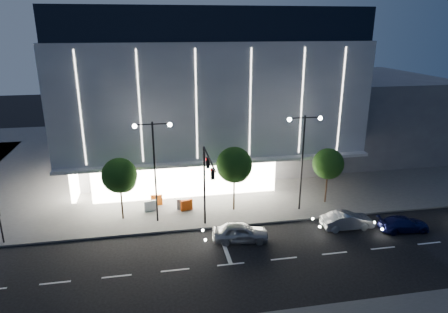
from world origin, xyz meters
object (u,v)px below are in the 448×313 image
Objects in this scene: tree_right at (328,165)px; barrier_d at (183,204)px; street_lamp_west at (154,158)px; tree_left at (120,177)px; barrier_a at (157,200)px; traffic_mast at (207,176)px; tree_mid at (234,167)px; car_second at (347,221)px; street_lamp_east at (303,149)px; barrier_b at (150,206)px; car_third at (404,224)px; barrier_c at (187,205)px; car_lead at (240,232)px; ped_signal_far at (0,223)px.

tree_right reaches higher than barrier_d.
tree_left is at bearing 161.06° from street_lamp_west.
barrier_d is (2.37, -1.36, 0.00)m from barrier_a.
barrier_a is (-16.02, 2.28, -3.23)m from tree_right.
tree_left is (-2.97, 1.02, -1.92)m from street_lamp_west.
tree_mid is (3.03, 3.68, -0.69)m from traffic_mast.
car_second is at bearing -20.90° from barrier_a.
street_lamp_east is 7.13m from car_second.
tree_right is at bearing -3.58° from car_second.
tree_mid is 10.66m from car_second.
traffic_mast is 0.79× the size of street_lamp_west.
barrier_a is 1.00× the size of barrier_b.
tree_left is 5.05m from barrier_a.
barrier_b is at bearing 74.93° from car_third.
car_second is 3.98× the size of barrier_a.
tree_mid is at bearing -5.75° from barrier_d.
barrier_d is at bearing 125.75° from barrier_c.
street_lamp_west reaches higher than barrier_a.
tree_right is at bearing -15.88° from barrier_c.
barrier_b is at bearing -113.06° from barrier_a.
car_lead is 13.81m from car_third.
car_third is at bearing -16.51° from barrier_d.
barrier_c is 0.43m from barrier_d.
traffic_mast is 6.43× the size of barrier_c.
traffic_mast is at bearing -33.65° from street_lamp_west.
tree_left is 1.36× the size of car_third.
traffic_mast reaches higher than car_second.
street_lamp_west is 6.13m from barrier_d.
tree_mid reaches higher than ped_signal_far.
tree_right is 14.06m from barrier_d.
barrier_a is (-3.99, 5.96, -4.38)m from traffic_mast.
street_lamp_west reaches higher than ped_signal_far.
traffic_mast is 1.68× the size of car_third.
barrier_c is at bearing -35.68° from barrier_d.
street_lamp_west is 2.06× the size of car_second.
traffic_mast is 12.54m from car_second.
tree_mid is 8.25m from barrier_a.
tree_mid is 6.53m from car_lead.
street_lamp_west is at bearing -135.27° from barrier_d.
tree_mid is 8.54m from barrier_b.
car_lead is at bearing -34.61° from street_lamp_west.
street_lamp_west is 2.14× the size of car_third.
traffic_mast is 4.89m from street_lamp_west.
barrier_a is (-15.70, 7.31, -0.07)m from car_second.
street_lamp_west reaches higher than traffic_mast.
barrier_c and barrier_d have the same top height.
barrier_a is (2.98, 2.28, -3.38)m from tree_left.
barrier_d is (-4.66, 0.92, -3.68)m from tree_mid.
barrier_b is 3.33m from barrier_c.
tree_mid reaches higher than car_second.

